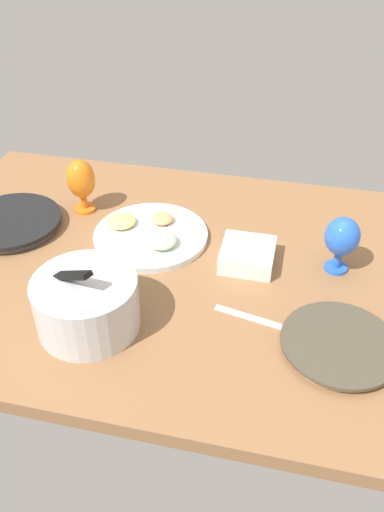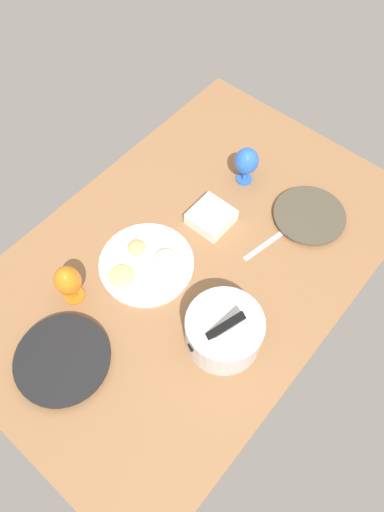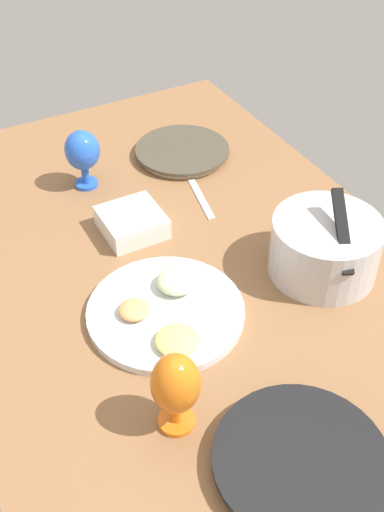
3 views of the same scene
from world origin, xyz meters
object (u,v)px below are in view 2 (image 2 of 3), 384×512
Objects in this scene: dinner_plate_left at (309,216)px; hurricane_glass_blue at (246,162)px; dinner_plate_right at (63,360)px; fruit_platter at (146,263)px; square_bowl_white at (211,217)px; hurricane_glass_orange at (68,282)px; mixing_bowl at (224,330)px.

dinner_plate_left is 1.66× the size of hurricane_glass_blue.
dinner_plate_right reaches higher than dinner_plate_left.
fruit_platter is (-41.93, -3.92, -0.22)cm from dinner_plate_right.
dinner_plate_right is at bearing -1.08° from square_bowl_white.
hurricane_glass_blue reaches higher than square_bowl_white.
square_bowl_white is (-53.29, 15.39, -7.49)cm from hurricane_glass_orange.
hurricane_glass_blue is 77.95cm from hurricane_glass_orange.
dinner_plate_left is 62.32cm from fruit_platter.
dinner_plate_left is 1.08× the size of mixing_bowl.
square_bowl_white reaches higher than dinner_plate_left.
hurricane_glass_blue is at bearing -173.50° from square_bowl_white.
fruit_platter is at bearing -96.11° from mixing_bowl.
square_bowl_white is (-70.92, 1.34, 1.34)cm from dinner_plate_right.
mixing_bowl is at bearing 83.89° from fruit_platter.
hurricane_glass_orange reaches higher than dinner_plate_right.
fruit_platter is 1.92× the size of hurricane_glass_orange.
square_bowl_white is (23.62, 2.69, -7.25)cm from hurricane_glass_blue.
hurricane_glass_blue is 24.85cm from square_bowl_white.
square_bowl_white is at bearing -47.13° from dinner_plate_left.
fruit_platter is 27.83cm from hurricane_glass_orange.
square_bowl_white is at bearing 169.72° from fruit_platter.
mixing_bowl is 45.95cm from square_bowl_white.
dinner_plate_left is 30.58cm from hurricane_glass_blue.
hurricane_glass_blue is (-94.54, -1.36, 8.58)cm from dinner_plate_right.
hurricane_glass_blue is (-56.58, -34.43, 3.00)cm from mixing_bowl.
mixing_bowl reaches higher than dinner_plate_right.
hurricane_glass_orange is 1.22× the size of square_bowl_white.
square_bowl_white reaches higher than dinner_plate_right.
dinner_plate_right is at bearing -16.25° from dinner_plate_left.
dinner_plate_right is 2.10× the size of square_bowl_white.
mixing_bowl is (57.57, 5.22, 5.98)cm from dinner_plate_left.
hurricane_glass_blue reaches higher than fruit_platter.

